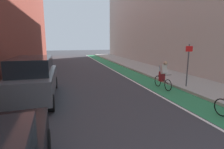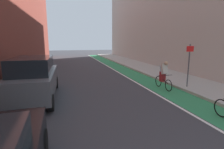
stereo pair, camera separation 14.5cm
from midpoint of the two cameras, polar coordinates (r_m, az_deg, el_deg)
ground_plane at (r=14.22m, az=-6.95°, el=-0.22°), size 82.33×82.33×0.00m
bike_lane_paint at (r=16.95m, az=3.92°, el=1.60°), size 1.60×37.42×0.00m
lane_divider_stripe at (r=16.69m, az=0.99°, el=1.48°), size 0.12×37.42×0.00m
sidewalk_right at (r=17.83m, az=11.08°, el=2.10°), size 3.09×37.42×0.14m
building_facade_left at (r=16.60m, az=-31.23°, el=18.97°), size 4.15×37.42×10.97m
building_facade_right at (r=21.06m, az=16.40°, el=20.73°), size 2.40×33.42×12.98m
parked_suv_gray at (r=8.84m, az=-23.45°, el=-1.00°), size 1.90×4.68×1.98m
cyclist_mid at (r=10.39m, az=16.70°, el=0.11°), size 0.48×1.70×1.60m
street_sign_post at (r=10.69m, az=24.00°, el=3.83°), size 0.44×0.07×2.38m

